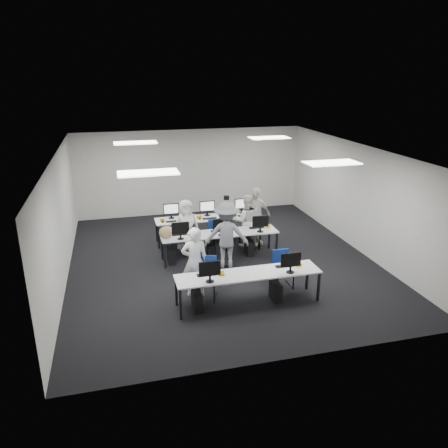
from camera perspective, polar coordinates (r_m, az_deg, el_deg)
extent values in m
plane|color=black|center=(11.97, -0.32, -4.78)|extent=(9.00, 9.00, 0.00)
plane|color=white|center=(11.09, -0.35, 9.53)|extent=(9.00, 9.00, 0.00)
cube|color=beige|center=(15.70, -4.37, 6.79)|extent=(8.00, 0.02, 3.00)
cube|color=beige|center=(7.46, 8.20, -7.84)|extent=(8.00, 0.02, 3.00)
cube|color=beige|center=(11.20, -20.59, 0.46)|extent=(0.02, 9.00, 3.00)
cube|color=beige|center=(12.97, 17.10, 3.31)|extent=(0.02, 9.00, 3.00)
cube|color=white|center=(8.83, -9.88, 6.62)|extent=(1.20, 0.60, 0.02)
cube|color=white|center=(9.96, 13.88, 7.77)|extent=(1.20, 0.60, 0.02)
cube|color=white|center=(12.76, -11.50, 10.36)|extent=(1.20, 0.60, 0.02)
cube|color=white|center=(13.57, 5.91, 11.15)|extent=(1.20, 0.60, 0.02)
cube|color=silver|center=(9.57, 3.20, -6.53)|extent=(3.20, 0.70, 0.03)
cube|color=black|center=(9.17, -5.69, -10.40)|extent=(0.05, 0.05, 0.70)
cube|color=black|center=(9.69, -6.26, -8.69)|extent=(0.05, 0.05, 0.70)
cube|color=black|center=(10.03, 12.25, -8.03)|extent=(0.05, 0.05, 0.70)
cube|color=black|center=(10.51, 10.81, -6.61)|extent=(0.05, 0.05, 0.70)
cube|color=silver|center=(11.88, -0.56, -1.25)|extent=(3.20, 0.70, 0.03)
cube|color=black|center=(11.49, -7.74, -4.12)|extent=(0.05, 0.05, 0.70)
cube|color=black|center=(12.04, -8.09, -3.02)|extent=(0.05, 0.05, 0.70)
cube|color=black|center=(12.18, 6.89, -2.69)|extent=(0.05, 0.05, 0.70)
cube|color=black|center=(12.70, 5.92, -1.71)|extent=(0.05, 0.05, 0.70)
cube|color=silver|center=(13.16, -2.03, 0.82)|extent=(3.20, 0.70, 0.03)
cube|color=black|center=(12.78, -8.52, -1.70)|extent=(0.05, 0.05, 0.70)
cube|color=black|center=(13.34, -8.80, -0.80)|extent=(0.05, 0.05, 0.70)
cube|color=black|center=(13.41, 4.75, -0.53)|extent=(0.05, 0.05, 0.70)
cube|color=black|center=(13.94, 3.95, 0.28)|extent=(0.05, 0.05, 0.70)
cube|color=#0D27AA|center=(9.07, -1.88, -5.84)|extent=(0.46, 0.04, 0.32)
cube|color=black|center=(9.47, -2.29, -6.63)|extent=(0.42, 0.14, 0.02)
ellipsoid|color=black|center=(9.53, -0.51, -6.39)|extent=(0.07, 0.10, 0.04)
cube|color=black|center=(9.55, -3.55, -10.00)|extent=(0.18, 0.40, 0.42)
cube|color=white|center=(9.58, 8.72, -4.64)|extent=(0.46, 0.04, 0.32)
cube|color=black|center=(9.97, 7.93, -5.44)|extent=(0.42, 0.14, 0.02)
ellipsoid|color=black|center=(10.07, 9.52, -5.20)|extent=(0.07, 0.10, 0.04)
cube|color=black|center=(10.00, 6.75, -8.70)|extent=(0.18, 0.40, 0.42)
cube|color=white|center=(11.40, -5.72, -0.55)|extent=(0.46, 0.04, 0.32)
cube|color=black|center=(11.80, -5.92, -1.36)|extent=(0.42, 0.14, 0.02)
ellipsoid|color=black|center=(11.84, -4.49, -1.20)|extent=(0.07, 0.10, 0.04)
cube|color=black|center=(11.84, -6.93, -4.10)|extent=(0.18, 0.40, 0.42)
cube|color=white|center=(11.60, -0.36, -0.09)|extent=(0.46, 0.04, 0.32)
cube|color=black|center=(11.99, -0.73, -0.90)|extent=(0.42, 0.14, 0.02)
ellipsoid|color=black|center=(12.06, 0.66, -0.74)|extent=(0.07, 0.10, 0.04)
cube|color=black|center=(12.01, -1.72, -3.61)|extent=(0.18, 0.40, 0.42)
cube|color=white|center=(11.90, 4.79, 0.35)|extent=(0.46, 0.04, 0.32)
cube|color=black|center=(12.28, 4.26, -0.46)|extent=(0.42, 0.14, 0.02)
ellipsoid|color=black|center=(12.38, 5.58, -0.31)|extent=(0.07, 0.10, 0.04)
cube|color=black|center=(12.28, 3.30, -3.10)|extent=(0.18, 0.40, 0.42)
cube|color=white|center=(13.06, -6.94, 1.99)|extent=(0.46, 0.04, 0.32)
cube|color=black|center=(12.84, -6.69, 0.35)|extent=(0.42, 0.14, 0.02)
ellipsoid|color=black|center=(12.81, -8.02, 0.27)|extent=(0.07, 0.10, 0.04)
cube|color=black|center=(13.19, -5.61, -1.55)|extent=(0.18, 0.40, 0.42)
cube|color=white|center=(13.23, -2.21, 2.36)|extent=(0.46, 0.04, 0.32)
cube|color=black|center=(13.02, -1.90, 0.74)|extent=(0.42, 0.14, 0.02)
ellipsoid|color=black|center=(12.96, -3.19, 0.67)|extent=(0.07, 0.10, 0.04)
cube|color=black|center=(13.38, -0.96, -1.14)|extent=(0.18, 0.40, 0.42)
cube|color=white|center=(13.50, 2.36, 2.69)|extent=(0.46, 0.04, 0.32)
cube|color=black|center=(13.29, 2.74, 1.12)|extent=(0.42, 0.14, 0.02)
ellipsoid|color=black|center=(13.21, 1.49, 1.05)|extent=(0.07, 0.10, 0.04)
cube|color=black|center=(13.66, 3.53, -0.74)|extent=(0.18, 0.40, 0.42)
cube|color=navy|center=(9.89, -2.38, -7.09)|extent=(0.59, 0.58, 0.06)
cube|color=navy|center=(9.96, -2.24, -5.13)|extent=(0.44, 0.20, 0.38)
cube|color=navy|center=(10.51, 7.69, -5.83)|extent=(0.43, 0.41, 0.06)
cube|color=navy|center=(10.58, 7.36, -4.16)|extent=(0.41, 0.05, 0.35)
cube|color=navy|center=(12.23, -6.33, -2.20)|extent=(0.46, 0.44, 0.06)
cube|color=navy|center=(12.32, -6.62, -0.87)|extent=(0.39, 0.10, 0.33)
cube|color=navy|center=(12.52, -0.84, -1.45)|extent=(0.49, 0.48, 0.06)
cube|color=navy|center=(12.60, -1.21, -0.10)|extent=(0.41, 0.12, 0.35)
cube|color=navy|center=(12.76, 3.76, -1.14)|extent=(0.50, 0.49, 0.06)
cube|color=navy|center=(12.86, 3.73, 0.19)|extent=(0.40, 0.15, 0.34)
cube|color=navy|center=(12.63, -5.89, -1.49)|extent=(0.49, 0.48, 0.05)
cube|color=navy|center=(12.40, -5.58, -0.73)|extent=(0.38, 0.15, 0.33)
cube|color=navy|center=(12.77, -0.82, -1.12)|extent=(0.44, 0.42, 0.06)
cube|color=navy|center=(12.52, -0.55, -0.36)|extent=(0.39, 0.08, 0.34)
cube|color=navy|center=(12.90, 3.28, -0.74)|extent=(0.51, 0.49, 0.06)
cube|color=navy|center=(12.64, 3.72, 0.10)|extent=(0.43, 0.11, 0.37)
ellipsoid|color=tan|center=(11.56, -7.54, -1.07)|extent=(0.43, 0.30, 0.33)
imported|color=silver|center=(9.89, -3.85, -4.95)|extent=(0.63, 0.44, 1.66)
imported|color=silver|center=(12.72, 2.95, 0.44)|extent=(0.86, 0.72, 1.56)
imported|color=silver|center=(12.39, -4.94, -0.24)|extent=(0.80, 0.58, 1.51)
imported|color=silver|center=(12.80, 4.07, 0.99)|extent=(1.09, 0.65, 1.74)
imported|color=slate|center=(11.28, 0.32, -1.44)|extent=(1.27, 0.91, 1.78)
cube|color=black|center=(11.15, 0.32, 3.45)|extent=(0.18, 0.21, 0.10)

